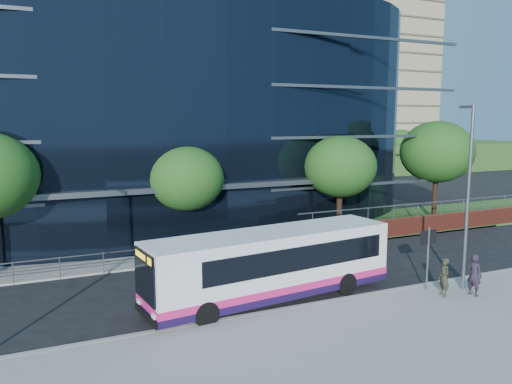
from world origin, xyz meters
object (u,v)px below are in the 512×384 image
streetlight_east (468,192)px  pedestrian_b (444,277)px  tree_far_b (186,179)px  pedestrian (474,275)px  tree_dist_f (401,142)px  city_bus (273,264)px  tree_dist_e (317,142)px  street_sign (428,245)px  tree_far_c (340,167)px  tree_far_d (437,152)px

streetlight_east → pedestrian_b: size_ratio=4.89×
tree_far_b → pedestrian: tree_far_b is taller
tree_dist_f → pedestrian_b: tree_dist_f is taller
pedestrian_b → city_bus: bearing=-99.0°
tree_far_b → tree_dist_f: (43.00, 32.50, 0.00)m
tree_dist_e → city_bus: tree_dist_e is taller
tree_dist_e → tree_dist_f: size_ratio=1.08×
street_sign → tree_dist_e: bearing=64.9°
tree_far_b → street_sign: bearing=-55.9°
tree_dist_e → pedestrian_b: bearing=-114.6°
street_sign → tree_far_c: size_ratio=0.43×
street_sign → tree_far_d: size_ratio=0.38×
pedestrian → city_bus: bearing=57.5°
tree_far_b → pedestrian_b: size_ratio=3.69×
streetlight_east → tree_far_b: bearing=127.6°
tree_far_d → city_bus: size_ratio=0.67×
tree_far_b → tree_far_d: tree_far_d is taller
tree_far_d → tree_dist_f: size_ratio=1.23×
streetlight_east → pedestrian_b: streetlight_east is taller
street_sign → tree_dist_e: 45.99m
tree_far_b → tree_far_c: size_ratio=0.93×
tree_far_d → city_bus: 20.69m
tree_far_c → street_sign: bearing=-103.3°
street_sign → tree_far_d: 16.61m
tree_far_c → pedestrian_b: (-2.43, -11.51, -3.57)m
tree_far_c → tree_dist_e: same height
city_bus → pedestrian_b: 7.20m
streetlight_east → pedestrian_b: bearing=-166.7°
tree_dist_e → city_bus: bearing=-123.3°
tree_dist_f → city_bus: bearing=-135.3°
tree_far_d → tree_dist_e: 31.06m
tree_far_c → tree_far_d: (9.00, 1.00, 0.65)m
tree_dist_f → pedestrian_b: 56.98m
tree_far_b → streetlight_east: streetlight_east is taller
city_bus → pedestrian: city_bus is taller
pedestrian_b → street_sign: bearing=-160.4°
street_sign → tree_dist_e: tree_dist_e is taller
city_bus → pedestrian_b: size_ratio=6.76×
street_sign → city_bus: size_ratio=0.25×
tree_far_d → streetlight_east: bearing=-129.4°
street_sign → tree_far_b: size_ratio=0.46×
tree_dist_e → tree_far_b: bearing=-131.5°
tree_far_c → city_bus: 12.77m
tree_far_b → city_bus: size_ratio=0.55×
tree_far_c → streetlight_east: bearing=-95.1°
tree_dist_f → tree_far_b: bearing=-142.9°
street_sign → tree_dist_f: 56.25m
tree_dist_f → streetlight_east: 55.74m
street_sign → tree_dist_e: (19.50, 41.59, 2.39)m
street_sign → pedestrian_b: size_ratio=1.71×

